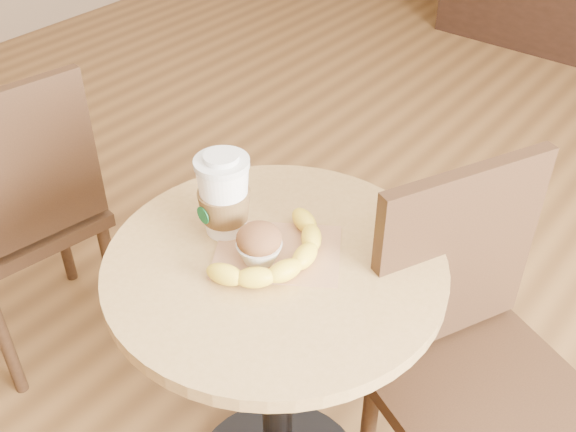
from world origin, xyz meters
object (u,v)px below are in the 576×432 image
Objects in this scene: cafe_table at (276,342)px; banana at (280,253)px; chair_left at (21,213)px; coffee_cup at (224,198)px; muffin at (259,244)px; chair_right at (476,367)px.

cafe_table is 0.26m from banana.
coffee_cup is at bearing 104.85° from chair_left.
coffee_cup is 0.16m from banana.
chair_left is 3.13× the size of banana.
muffin is at bearing -4.59° from coffee_cup.
chair_left is at bearing -166.95° from banana.
chair_left is 0.79m from coffee_cup.
banana is at bearing 6.40° from coffee_cup.
chair_left is at bearing -175.86° from cafe_table.
cafe_table is at bearing 145.39° from chair_right.
chair_left is 1.23m from chair_right.
coffee_cup reaches higher than banana.
chair_left is 10.31× the size of muffin.
muffin is (0.82, 0.04, 0.29)m from chair_left.
chair_left is at bearing -164.35° from coffee_cup.
cafe_table is 2.59× the size of banana.
chair_right is (0.36, 0.21, -0.01)m from cafe_table.
coffee_cup reaches higher than chair_right.
cafe_table is 8.51× the size of muffin.
chair_right reaches higher than muffin.
cafe_table is 0.83× the size of chair_left.
coffee_cup is (-0.13, 0.01, 0.31)m from cafe_table.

